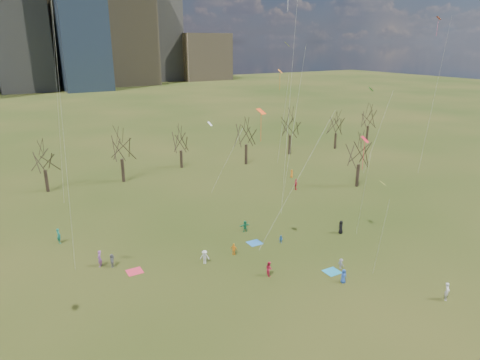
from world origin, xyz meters
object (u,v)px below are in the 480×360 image
person_2 (269,269)px  person_4 (234,249)px  blanket_navy (255,243)px  person_1 (447,291)px  blanket_teal (332,272)px  person_0 (344,276)px  blanket_crimson (135,271)px

person_2 → person_4: (-0.95, 5.70, -0.08)m
blanket_navy → person_1: 21.15m
blanket_teal → person_1: 10.90m
blanket_teal → person_0: size_ratio=1.10×
person_2 → person_4: bearing=18.1°
person_4 → person_2: bearing=149.0°
blanket_teal → person_1: (5.76, -9.21, 0.87)m
blanket_navy → person_4: 3.95m
blanket_navy → blanket_crimson: same height
blanket_crimson → person_4: 11.04m
person_4 → person_0: bearing=171.7°
person_1 → person_2: bearing=105.4°
blanket_teal → person_2: person_2 is taller
blanket_navy → person_0: (3.01, -11.94, 0.71)m
blanket_teal → blanket_navy: bearing=109.5°
blanket_navy → person_1: person_1 is taller
blanket_crimson → person_0: size_ratio=1.10×
blanket_navy → blanket_crimson: size_ratio=1.00×
blanket_navy → person_4: (-3.63, -1.39, 0.70)m
blanket_teal → person_0: bearing=-102.1°
blanket_teal → person_4: bearing=130.2°
person_0 → person_2: 7.48m
person_2 → person_4: size_ratio=1.11×
person_0 → person_4: person_0 is taller
person_1 → person_2: size_ratio=1.12×
blanket_crimson → person_4: size_ratio=1.12×
blanket_crimson → person_0: bearing=-35.7°
person_4 → person_1: bearing=175.7°
blanket_teal → person_0: (-0.46, -2.15, 0.71)m
blanket_crimson → person_4: person_4 is taller
blanket_navy → blanket_crimson: bearing=177.5°
person_0 → person_4: 12.47m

